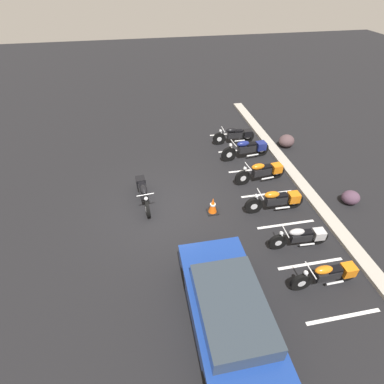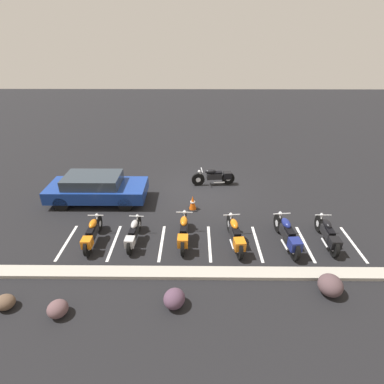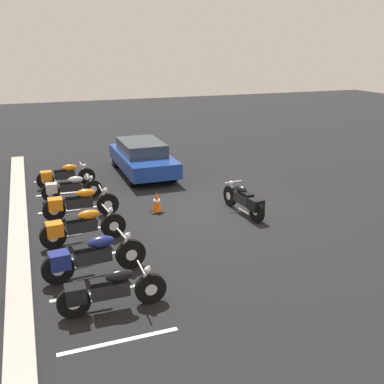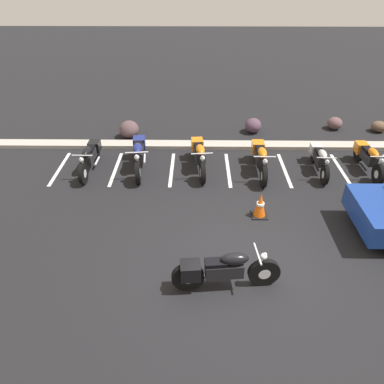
{
  "view_description": "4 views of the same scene",
  "coord_description": "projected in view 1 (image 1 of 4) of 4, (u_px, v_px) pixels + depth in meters",
  "views": [
    {
      "loc": [
        8.4,
        -0.45,
        7.35
      ],
      "look_at": [
        0.58,
        1.05,
        1.1
      ],
      "focal_mm": 28.0,
      "sensor_mm": 36.0,
      "label": 1
    },
    {
      "loc": [
        0.45,
        12.95,
        6.74
      ],
      "look_at": [
        0.55,
        1.92,
        0.9
      ],
      "focal_mm": 28.0,
      "sensor_mm": 36.0,
      "label": 2
    },
    {
      "loc": [
        -11.89,
        5.3,
        4.87
      ],
      "look_at": [
        -0.9,
        1.21,
        1.0
      ],
      "focal_mm": 42.0,
      "sensor_mm": 36.0,
      "label": 3
    },
    {
      "loc": [
        -1.09,
        -5.87,
        5.69
      ],
      "look_at": [
        -1.19,
        1.38,
        0.99
      ],
      "focal_mm": 35.0,
      "sensor_mm": 36.0,
      "label": 4
    }
  ],
  "objects": [
    {
      "name": "ground",
      "position": [
        161.0,
        209.0,
        11.09
      ],
      "size": [
        60.0,
        60.0,
        0.0
      ],
      "primitive_type": "plane",
      "color": "black"
    },
    {
      "name": "motorcycle_black_featured",
      "position": [
        143.0,
        192.0,
        11.19
      ],
      "size": [
        2.16,
        0.62,
        0.85
      ],
      "rotation": [
        0.0,
        0.0,
        0.1
      ],
      "color": "black",
      "rests_on": "ground"
    },
    {
      "name": "parked_bike_0",
      "position": [
        236.0,
        135.0,
        14.78
      ],
      "size": [
        0.59,
        2.1,
        0.83
      ],
      "rotation": [
        0.0,
        0.0,
        -1.58
      ],
      "color": "black",
      "rests_on": "ground"
    },
    {
      "name": "parked_bike_1",
      "position": [
        248.0,
        149.0,
        13.64
      ],
      "size": [
        0.66,
        2.31,
        0.91
      ],
      "rotation": [
        0.0,
        0.0,
        -1.47
      ],
      "color": "black",
      "rests_on": "ground"
    },
    {
      "name": "parked_bike_2",
      "position": [
        263.0,
        171.0,
        12.22
      ],
      "size": [
        0.65,
        2.21,
        0.87
      ],
      "rotation": [
        0.0,
        0.0,
        -1.47
      ],
      "color": "black",
      "rests_on": "ground"
    },
    {
      "name": "parked_bike_3",
      "position": [
        278.0,
        200.0,
        10.78
      ],
      "size": [
        0.62,
        2.2,
        0.87
      ],
      "rotation": [
        0.0,
        0.0,
        -1.58
      ],
      "color": "black",
      "rests_on": "ground"
    },
    {
      "name": "parked_bike_4",
      "position": [
        302.0,
        237.0,
        9.44
      ],
      "size": [
        0.55,
        1.95,
        0.77
      ],
      "rotation": [
        0.0,
        0.0,
        -1.61
      ],
      "color": "black",
      "rests_on": "ground"
    },
    {
      "name": "parked_bike_5",
      "position": [
        329.0,
        274.0,
        8.29
      ],
      "size": [
        0.58,
        2.05,
        0.81
      ],
      "rotation": [
        0.0,
        0.0,
        -1.55
      ],
      "color": "black",
      "rests_on": "ground"
    },
    {
      "name": "car_blue",
      "position": [
        230.0,
        312.0,
        7.14
      ],
      "size": [
        4.3,
        1.81,
        1.29
      ],
      "rotation": [
        0.0,
        0.0,
        3.14
      ],
      "color": "black",
      "rests_on": "ground"
    },
    {
      "name": "concrete_curb",
      "position": [
        306.0,
        190.0,
        11.92
      ],
      "size": [
        18.0,
        0.5,
        0.12
      ],
      "primitive_type": "cube",
      "color": "#A8A399",
      "rests_on": "ground"
    },
    {
      "name": "landscape_rock_2",
      "position": [
        351.0,
        198.0,
        11.21
      ],
      "size": [
        0.78,
        0.82,
        0.53
      ],
      "primitive_type": "ellipsoid",
      "rotation": [
        0.0,
        0.0,
        2.77
      ],
      "color": "#51394C",
      "rests_on": "ground"
    },
    {
      "name": "landscape_rock_3",
      "position": [
        287.0,
        141.0,
        14.58
      ],
      "size": [
        0.73,
        0.77,
        0.61
      ],
      "primitive_type": "ellipsoid",
      "rotation": [
        0.0,
        0.0,
        0.05
      ],
      "color": "#503D40",
      "rests_on": "ground"
    },
    {
      "name": "traffic_cone",
      "position": [
        213.0,
        206.0,
        10.77
      ],
      "size": [
        0.4,
        0.4,
        0.66
      ],
      "color": "black",
      "rests_on": "ground"
    },
    {
      "name": "stall_line_0",
      "position": [
        229.0,
        134.0,
        15.83
      ],
      "size": [
        0.1,
        2.1,
        0.0
      ],
      "primitive_type": "cube",
      "color": "white",
      "rests_on": "ground"
    },
    {
      "name": "stall_line_1",
      "position": [
        239.0,
        150.0,
        14.49
      ],
      "size": [
        0.1,
        2.1,
        0.0
      ],
      "primitive_type": "cube",
      "color": "white",
      "rests_on": "ground"
    },
    {
      "name": "stall_line_2",
      "position": [
        252.0,
        170.0,
        13.14
      ],
      "size": [
        0.1,
        2.1,
        0.0
      ],
      "primitive_type": "cube",
      "color": "white",
      "rests_on": "ground"
    },
    {
      "name": "stall_line_3",
      "position": [
        267.0,
        194.0,
        11.8
      ],
      "size": [
        0.1,
        2.1,
        0.0
      ],
      "primitive_type": "cube",
      "color": "white",
      "rests_on": "ground"
    },
    {
      "name": "stall_line_4",
      "position": [
        286.0,
        224.0,
        10.46
      ],
      "size": [
        0.1,
        2.1,
        0.0
      ],
      "primitive_type": "cube",
      "color": "white",
      "rests_on": "ground"
    },
    {
      "name": "stall_line_5",
      "position": [
        310.0,
        264.0,
        9.11
      ],
      "size": [
        0.1,
        2.1,
        0.0
      ],
      "primitive_type": "cube",
      "color": "white",
      "rests_on": "ground"
    },
    {
      "name": "stall_line_6",
      "position": [
        344.0,
        317.0,
        7.77
      ],
      "size": [
        0.1,
        2.1,
        0.0
      ],
      "primitive_type": "cube",
      "color": "white",
      "rests_on": "ground"
    }
  ]
}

